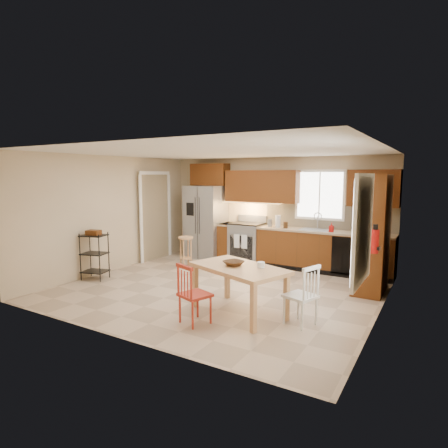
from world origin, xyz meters
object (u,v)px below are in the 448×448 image
refrigerator (206,222)px  fire_extinguisher (375,241)px  pantry (372,234)px  dining_table (239,290)px  soap_bottle (331,227)px  table_bowl (234,266)px  chair_white (300,295)px  utility_cart (95,256)px  chair_red (195,294)px  range_stove (247,243)px  table_jar (261,266)px  bar_stool (186,252)px

refrigerator → fire_extinguisher: size_ratio=5.06×
pantry → dining_table: pantry is taller
soap_bottle → table_bowl: 3.13m
refrigerator → soap_bottle: refrigerator is taller
fire_extinguisher → chair_white: size_ratio=0.42×
dining_table → table_bowl: table_bowl is taller
refrigerator → table_bowl: (2.51, -3.07, -0.19)m
refrigerator → pantry: size_ratio=0.87×
utility_cart → table_bowl: bearing=-18.9°
pantry → chair_red: pantry is taller
range_stove → dining_table: size_ratio=0.63×
range_stove → table_jar: bearing=-59.8°
table_bowl → utility_cart: utility_cart is taller
pantry → chair_white: size_ratio=2.43×
pantry → bar_stool: 4.02m
table_bowl → table_jar: size_ratio=2.52×
chair_white → bar_stool: (-3.37, 1.90, -0.08)m
chair_white → utility_cart: 4.35m
range_stove → utility_cart: size_ratio=0.97×
soap_bottle → bar_stool: bearing=-160.1°
soap_bottle → chair_white: (0.37, -2.99, -0.56)m
dining_table → chair_white: chair_white is taller
table_jar → chair_red: bearing=-132.1°
fire_extinguisher → table_jar: fire_extinguisher is taller
soap_bottle → dining_table: 3.16m
utility_cart → soap_bottle: bearing=20.1°
pantry → chair_red: 3.42m
table_bowl → utility_cart: bearing=176.6°
pantry → fire_extinguisher: (0.20, -1.05, 0.05)m
soap_bottle → utility_cart: (-3.98, -2.84, -0.52)m
refrigerator → chair_white: 4.68m
chair_red → chair_white: (1.30, 0.70, 0.00)m
soap_bottle → refrigerator: bearing=179.5°
refrigerator → range_stove: refrigerator is taller
fire_extinguisher → table_bowl: (-1.82, -1.09, -0.38)m
range_stove → chair_white: bearing=-52.1°
refrigerator → fire_extinguisher: bearing=-24.5°
refrigerator → bar_stool: (0.18, -1.11, -0.56)m
range_stove → bar_stool: size_ratio=1.32×
chair_white → dining_table: bearing=112.4°
dining_table → table_bowl: bearing=-160.7°
range_stove → table_jar: (1.77, -3.03, 0.29)m
dining_table → table_jar: bearing=35.3°
chair_red → table_bowl: chair_red is taller
chair_red → bar_stool: bearing=147.9°
range_stove → soap_bottle: bearing=-2.4°
pantry → dining_table: (-1.53, -2.14, -0.69)m
table_bowl → refrigerator: bearing=129.3°
refrigerator → chair_red: bearing=-58.8°
fire_extinguisher → chair_red: (-2.08, -1.74, -0.67)m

